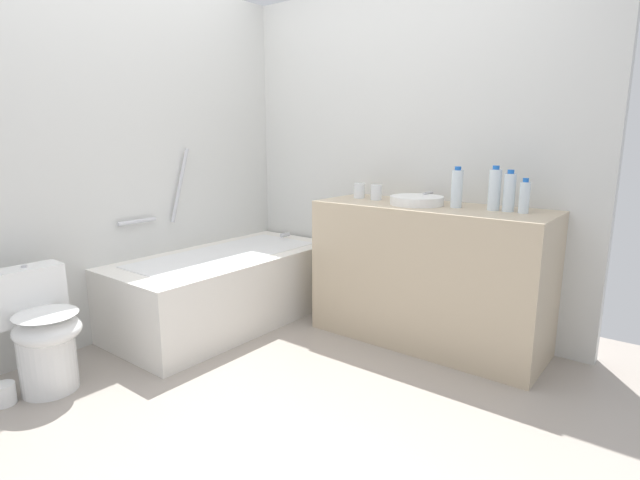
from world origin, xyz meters
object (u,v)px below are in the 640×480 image
toilet (42,332)px  toilet_paper_roll (4,394)px  water_bottle_0 (524,197)px  water_bottle_3 (509,192)px  water_bottle_2 (494,189)px  sink_faucet (430,197)px  sink_basin (417,200)px  water_bottle_1 (457,188)px  drinking_glass_1 (376,192)px  drinking_glass_0 (359,191)px  bathtub (226,285)px

toilet → toilet_paper_roll: size_ratio=5.94×
water_bottle_0 → water_bottle_3: 0.09m
toilet → water_bottle_2: size_ratio=2.53×
water_bottle_3 → toilet_paper_roll: size_ratio=2.16×
water_bottle_3 → sink_faucet: bearing=76.6°
sink_basin → water_bottle_1: bearing=-82.1°
water_bottle_1 → water_bottle_3: bearing=-84.4°
water_bottle_0 → toilet_paper_roll: bearing=138.0°
sink_faucet → drinking_glass_1: (-0.15, 0.33, 0.02)m
sink_basin → drinking_glass_0: (0.06, 0.47, 0.02)m
sink_faucet → water_bottle_2: size_ratio=0.59×
water_bottle_0 → drinking_glass_0: (0.01, 1.11, -0.04)m
toilet → water_bottle_0: bearing=47.5°
sink_faucet → water_bottle_0: (-0.14, -0.63, 0.06)m
toilet → sink_faucet: (1.99, -1.22, 0.61)m
toilet → sink_basin: 2.25m
sink_faucet → drinking_glass_0: bearing=105.3°
sink_basin → toilet_paper_roll: 2.50m
toilet → water_bottle_0: 2.70m
sink_faucet → water_bottle_0: water_bottle_0 is taller
sink_basin → drinking_glass_1: size_ratio=3.25×
sink_basin → drinking_glass_1: bearing=81.6°
bathtub → sink_faucet: bathtub is taller
water_bottle_2 → toilet_paper_roll: bearing=140.8°
bathtub → drinking_glass_0: bearing=-49.8°
drinking_glass_1 → toilet_paper_roll: 2.41m
water_bottle_0 → sink_faucet: bearing=77.8°
water_bottle_2 → toilet: bearing=137.8°
water_bottle_1 → toilet_paper_roll: water_bottle_1 is taller
toilet → sink_faucet: size_ratio=4.30×
sink_faucet → water_bottle_0: 0.65m
drinking_glass_1 → bathtub: bearing=124.4°
drinking_glass_0 → water_bottle_0: bearing=-90.4°
water_bottle_1 → drinking_glass_0: bearing=87.6°
sink_basin → water_bottle_3: (0.06, -0.55, 0.08)m
drinking_glass_0 → sink_basin: bearing=-97.7°
toilet → water_bottle_1: size_ratio=2.65×
toilet → water_bottle_2: 2.60m
water_bottle_2 → bathtub: bearing=110.0°
toilet → sink_basin: (1.79, -1.22, 0.61)m
water_bottle_0 → water_bottle_3: size_ratio=0.82×
drinking_glass_1 → toilet: bearing=154.2°
toilet_paper_roll → drinking_glass_1: bearing=-23.5°
water_bottle_1 → water_bottle_0: bearing=-86.7°
water_bottle_2 → drinking_glass_1: water_bottle_2 is taller
toilet → water_bottle_1: bearing=53.8°
bathtub → drinking_glass_0: bathtub is taller
toilet → drinking_glass_1: (1.84, -0.89, 0.63)m
sink_basin → water_bottle_1: size_ratio=1.35×
bathtub → drinking_glass_0: (0.61, -0.72, 0.68)m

